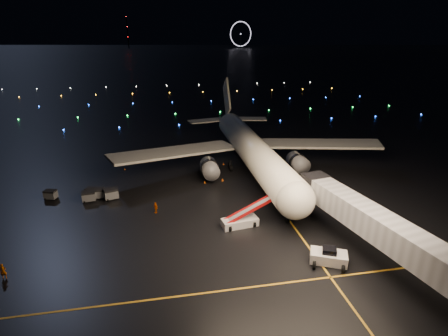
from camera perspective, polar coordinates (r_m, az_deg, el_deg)
The scene contains 20 objects.
ground at distance 339.47m, azimuth -9.96°, elevation 16.35°, with size 2000.00×2000.00×0.00m, color black.
lane_centre at distance 61.29m, azimuth 6.60°, elevation -2.92°, with size 0.25×80.00×0.02m, color gold.
lane_cross at distance 37.61m, azimuth -8.41°, elevation -20.12°, with size 60.00×0.25×0.02m, color gold.
airliner at distance 67.92m, azimuth 3.91°, elevation 6.23°, with size 52.89×50.25×14.99m, color white, non-canonical shape.
pushback_tug at distance 42.88m, azimuth 16.72°, elevation -13.51°, with size 4.09×2.14×1.95m, color silver.
belt_loader at distance 47.93m, azimuth 2.62°, elevation -7.57°, with size 7.26×1.98×3.52m, color silver, non-canonical shape.
crew_a at distance 45.66m, azimuth -32.37°, elevation -14.05°, with size 0.63×0.41×1.73m, color #E65D01.
crew_c at distance 52.61m, azimuth -11.11°, elevation -6.35°, with size 1.01×0.42×1.72m, color #E65D01.
safety_cone_0 at distance 62.90m, azimuth -0.23°, elevation -1.90°, with size 0.43×0.43×0.49m, color orange.
safety_cone_1 at distance 70.87m, azimuth -0.07°, elevation 0.75°, with size 0.40×0.40×0.45m, color orange.
safety_cone_2 at distance 62.08m, azimuth -3.19°, elevation -2.25°, with size 0.44×0.44×0.50m, color orange.
safety_cone_3 at distance 70.77m, azimuth -15.91°, elevation -0.11°, with size 0.40×0.40×0.46m, color orange.
ferris_wheel at distance 778.47m, azimuth 2.75°, elevation 20.87°, with size 50.00×4.00×52.00m, color black, non-canonical shape.
radio_mast at distance 780.52m, azimuth -15.48°, elevation 20.64°, with size 1.80×1.80×64.00m, color black.
taxiway_lights at distance 146.66m, azimuth -8.48°, elevation 11.02°, with size 164.00×92.00×0.36m, color black, non-canonical shape.
baggage_cart_0 at distance 58.63m, azimuth -17.95°, elevation -4.06°, with size 2.08×1.46×1.77m, color gray.
baggage_cart_1 at distance 59.10m, azimuth -21.21°, elevation -4.34°, with size 1.95×1.37×1.66m, color gray.
baggage_cart_2 at distance 60.39m, azimuth -20.77°, elevation -3.80°, with size 1.82×1.28×1.55m, color gray.
baggage_cart_3 at distance 59.70m, azimuth -19.82°, elevation -3.92°, with size 1.90×1.33×1.62m, color gray.
baggage_cart_4 at distance 62.36m, azimuth -26.46°, elevation -3.92°, with size 1.77×1.24×1.51m, color gray.
Camera 1 is at (-5.00, -38.54, 24.51)m, focal length 28.00 mm.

